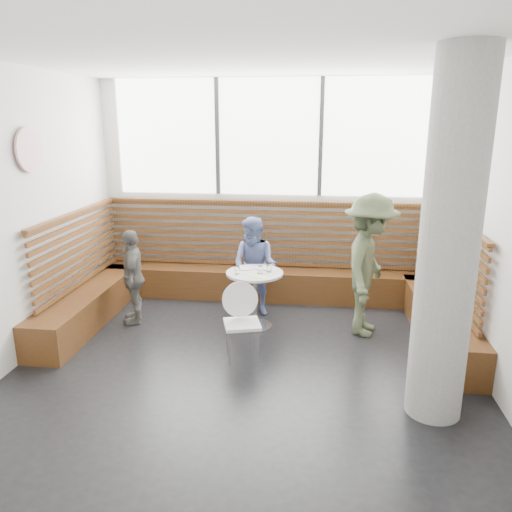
# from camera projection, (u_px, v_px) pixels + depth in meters

# --- Properties ---
(room) EXTENTS (5.00, 5.00, 3.20)m
(room) POSITION_uv_depth(u_px,v_px,m) (244.00, 224.00, 5.02)
(room) COLOR silver
(room) RESTS_ON ground
(booth) EXTENTS (5.00, 2.50, 1.44)m
(booth) POSITION_uv_depth(u_px,v_px,m) (263.00, 282.00, 7.03)
(booth) COLOR #482912
(booth) RESTS_ON ground
(concrete_column) EXTENTS (0.50, 0.50, 3.20)m
(concrete_column) POSITION_uv_depth(u_px,v_px,m) (449.00, 244.00, 4.23)
(concrete_column) COLOR gray
(concrete_column) RESTS_ON ground
(wall_art) EXTENTS (0.03, 0.50, 0.50)m
(wall_art) POSITION_uv_depth(u_px,v_px,m) (29.00, 150.00, 5.51)
(wall_art) COLOR white
(wall_art) RESTS_ON room
(cafe_table) EXTENTS (0.73, 0.73, 0.75)m
(cafe_table) POSITION_uv_depth(u_px,v_px,m) (255.00, 288.00, 6.40)
(cafe_table) COLOR silver
(cafe_table) RESTS_ON ground
(cafe_chair) EXTENTS (0.41, 0.40, 0.86)m
(cafe_chair) POSITION_uv_depth(u_px,v_px,m) (243.00, 315.00, 5.60)
(cafe_chair) COLOR white
(cafe_chair) RESTS_ON ground
(adult_man) EXTENTS (0.93, 1.28, 1.78)m
(adult_man) POSITION_uv_depth(u_px,v_px,m) (369.00, 265.00, 6.13)
(adult_man) COLOR #4B5639
(adult_man) RESTS_ON ground
(child_back) EXTENTS (0.80, 0.72, 1.36)m
(child_back) POSITION_uv_depth(u_px,v_px,m) (255.00, 266.00, 6.83)
(child_back) COLOR #6272AA
(child_back) RESTS_ON ground
(child_left) EXTENTS (0.49, 0.79, 1.26)m
(child_left) POSITION_uv_depth(u_px,v_px,m) (133.00, 276.00, 6.56)
(child_left) COLOR #615F58
(child_left) RESTS_ON ground
(plate_near) EXTENTS (0.22, 0.22, 0.02)m
(plate_near) POSITION_uv_depth(u_px,v_px,m) (244.00, 268.00, 6.48)
(plate_near) COLOR white
(plate_near) RESTS_ON cafe_table
(plate_far) EXTENTS (0.20, 0.20, 0.01)m
(plate_far) POSITION_uv_depth(u_px,v_px,m) (262.00, 268.00, 6.49)
(plate_far) COLOR white
(plate_far) RESTS_ON cafe_table
(glass_left) EXTENTS (0.06, 0.06, 0.10)m
(glass_left) POSITION_uv_depth(u_px,v_px,m) (237.00, 270.00, 6.25)
(glass_left) COLOR white
(glass_left) RESTS_ON cafe_table
(glass_mid) EXTENTS (0.06, 0.06, 0.10)m
(glass_mid) POSITION_uv_depth(u_px,v_px,m) (260.00, 270.00, 6.26)
(glass_mid) COLOR white
(glass_mid) RESTS_ON cafe_table
(glass_right) EXTENTS (0.07, 0.07, 0.11)m
(glass_right) POSITION_uv_depth(u_px,v_px,m) (269.00, 268.00, 6.34)
(glass_right) COLOR white
(glass_right) RESTS_ON cafe_table
(menu_card) EXTENTS (0.25, 0.21, 0.00)m
(menu_card) POSITION_uv_depth(u_px,v_px,m) (260.00, 276.00, 6.16)
(menu_card) COLOR #A5C64C
(menu_card) RESTS_ON cafe_table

